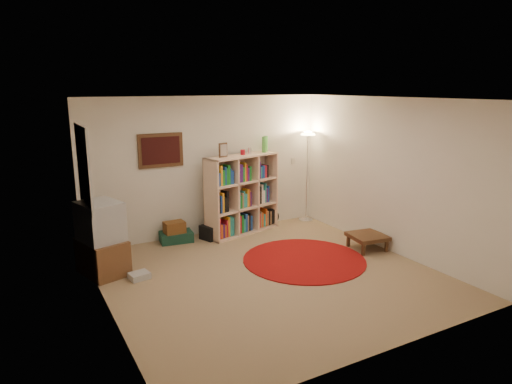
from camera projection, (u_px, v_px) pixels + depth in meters
room at (265, 190)px, 6.32m from camera, size 4.54×4.54×2.54m
bookshelf at (241, 196)px, 8.35m from camera, size 1.52×0.77×1.75m
floor_lamp at (308, 147)px, 8.91m from camera, size 0.40×0.40×1.81m
floor_fan at (271, 217)px, 8.85m from camera, size 0.30×0.21×0.35m
tv_stand at (102, 240)px, 6.53m from camera, size 0.70×0.85×1.07m
dvd_box at (139, 276)px, 6.45m from camera, size 0.30×0.26×0.09m
suitcase at (176, 237)px, 7.98m from camera, size 0.60×0.43×0.18m
wicker_basket at (174, 227)px, 7.89m from camera, size 0.35×0.25×0.20m
duffel_bag at (212, 232)px, 8.15m from camera, size 0.45×0.41×0.25m
paper_towel at (217, 227)px, 8.37m from camera, size 0.13×0.13×0.26m
red_rug at (304, 260)px, 7.15m from camera, size 1.92×1.92×0.02m
side_table at (367, 237)px, 7.59m from camera, size 0.63×0.63×0.26m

